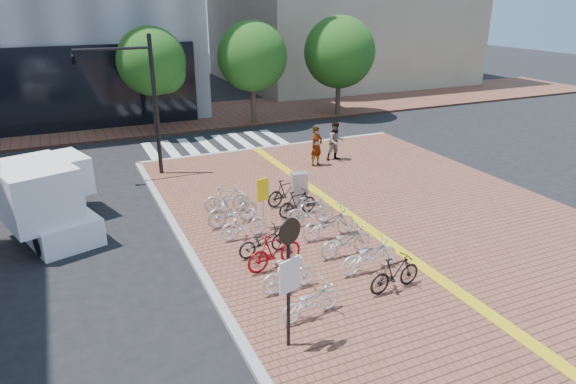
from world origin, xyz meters
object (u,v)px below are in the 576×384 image
bike_5 (233,209)px  bike_0 (311,301)px  bike_10 (329,223)px  traffic_light_pole (119,82)px  bike_2 (275,251)px  box_truck (48,198)px  yellow_sign (263,194)px  bike_1 (289,274)px  bike_9 (346,241)px  bike_7 (395,273)px  bike_12 (297,203)px  bike_8 (369,255)px  notice_sign (289,268)px  bike_6 (227,199)px  bike_3 (263,241)px  bike_13 (287,192)px  bike_4 (244,224)px  pedestrian_a (316,146)px  bike_11 (310,211)px  utility_box (299,189)px  pedestrian_b (336,141)px

bike_5 → bike_0: bearing=170.3°
bike_0 → bike_10: 4.54m
traffic_light_pole → bike_5: bearing=-69.1°
bike_2 → box_truck: (-5.87, 5.69, 0.55)m
bike_5 → yellow_sign: (0.87, -0.68, 0.66)m
bike_1 → box_truck: box_truck is taller
bike_9 → box_truck: 10.05m
bike_7 → bike_2: bearing=39.9°
bike_2 → bike_12: (2.24, 3.20, -0.06)m
bike_10 → traffic_light_pole: (-5.08, 8.90, 3.63)m
bike_8 → bike_10: 2.42m
bike_5 → notice_sign: notice_sign is taller
bike_6 → bike_12: (2.21, -1.35, -0.02)m
bike_1 → notice_sign: 2.79m
bike_0 → bike_10: size_ratio=0.87×
bike_9 → yellow_sign: bearing=23.2°
bike_5 → bike_3: bearing=173.9°
bike_2 → bike_6: (0.03, 4.55, -0.05)m
yellow_sign → bike_8: bearing=-67.3°
bike_2 → bike_12: 3.90m
bike_9 → bike_13: bike_13 is taller
bike_4 → pedestrian_a: bearing=-48.6°
bike_4 → bike_11: size_ratio=0.94×
bike_4 → pedestrian_a: size_ratio=0.89×
bike_11 → box_truck: size_ratio=0.35×
bike_13 → yellow_sign: 2.35m
pedestrian_a → box_truck: bearing=173.2°
bike_9 → utility_box: 4.31m
bike_9 → yellow_sign: size_ratio=1.02×
bike_10 → bike_11: bearing=1.4°
bike_12 → bike_13: size_ratio=0.94×
bike_2 → bike_5: 3.40m
yellow_sign → bike_12: bearing=17.8°
bike_3 → box_truck: bearing=44.6°
bike_11 → box_truck: 8.87m
bike_0 → utility_box: bearing=-32.3°
bike_8 → notice_sign: notice_sign is taller
pedestrian_a → utility_box: 4.92m
bike_5 → pedestrian_b: bearing=-62.9°
bike_1 → yellow_sign: size_ratio=0.92×
bike_1 → pedestrian_a: 11.05m
bike_8 → pedestrian_a: (3.15, 9.44, 0.42)m
bike_0 → bike_10: bike_10 is taller
bike_5 → yellow_sign: 1.29m
pedestrian_b → bike_12: bearing=-129.5°
bike_2 → bike_9: (2.29, -0.14, -0.07)m
pedestrian_a → traffic_light_pole: 9.04m
bike_0 → bike_7: bearing=-95.0°
bike_2 → traffic_light_pole: (-2.68, 10.05, 3.60)m
bike_10 → box_truck: size_ratio=0.40×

